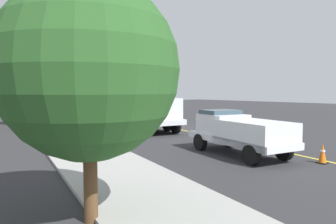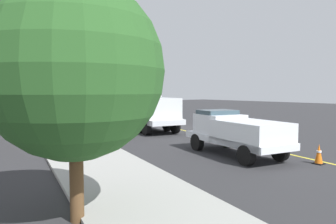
{
  "view_description": "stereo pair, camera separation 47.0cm",
  "coord_description": "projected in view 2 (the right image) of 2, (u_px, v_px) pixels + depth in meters",
  "views": [
    {
      "loc": [
        -19.98,
        15.92,
        3.04
      ],
      "look_at": [
        -0.99,
        1.14,
        1.4
      ],
      "focal_mm": 33.49,
      "sensor_mm": 36.0,
      "label": 1
    },
    {
      "loc": [
        -20.27,
        15.54,
        3.04
      ],
      "look_at": [
        -0.99,
        1.14,
        1.4
      ],
      "focal_mm": 33.49,
      "sensor_mm": 36.0,
      "label": 2
    }
  ],
  "objects": [
    {
      "name": "ground",
      "position": [
        172.0,
        128.0,
        25.69
      ],
      "size": [
        120.0,
        120.0,
        0.0
      ],
      "primitive_type": "plane",
      "color": "#2D2D30"
    },
    {
      "name": "sidewalk_far_side",
      "position": [
        61.0,
        134.0,
        21.73
      ],
      "size": [
        59.75,
        13.64,
        0.12
      ],
      "primitive_type": "cube",
      "rotation": [
        0.0,
        0.0,
        -0.17
      ],
      "color": "#9E9E99",
      "rests_on": "ground"
    },
    {
      "name": "lane_centre_stripe",
      "position": [
        172.0,
        128.0,
        25.69
      ],
      "size": [
        49.31,
        8.57,
        0.01
      ],
      "primitive_type": "cube",
      "rotation": [
        0.0,
        0.0,
        -0.17
      ],
      "color": "yellow",
      "rests_on": "ground"
    },
    {
      "name": "utility_bucket_truck",
      "position": [
        144.0,
        109.0,
        24.45
      ],
      "size": [
        8.5,
        3.84,
        7.36
      ],
      "color": "silver",
      "rests_on": "ground"
    },
    {
      "name": "service_pickup_truck",
      "position": [
        236.0,
        132.0,
        14.67
      ],
      "size": [
        5.87,
        3.01,
        2.06
      ],
      "color": "white",
      "rests_on": "ground"
    },
    {
      "name": "passing_minivan",
      "position": [
        155.0,
        110.0,
        33.45
      ],
      "size": [
        5.05,
        2.68,
        1.69
      ],
      "color": "tan",
      "rests_on": "ground"
    },
    {
      "name": "traffic_cone_leading",
      "position": [
        319.0,
        154.0,
        12.96
      ],
      "size": [
        0.4,
        0.4,
        0.84
      ],
      "color": "black",
      "rests_on": "ground"
    },
    {
      "name": "traffic_cone_mid_front",
      "position": [
        146.0,
        120.0,
        28.48
      ],
      "size": [
        0.4,
        0.4,
        0.79
      ],
      "color": "black",
      "rests_on": "ground"
    },
    {
      "name": "traffic_signal_mast",
      "position": [
        67.0,
        61.0,
        24.7
      ],
      "size": [
        6.48,
        1.36,
        7.57
      ],
      "color": "gray",
      "rests_on": "ground"
    },
    {
      "name": "street_tree_left",
      "position": [
        74.0,
        70.0,
        7.06
      ],
      "size": [
        4.11,
        4.11,
        5.56
      ],
      "color": "brown",
      "rests_on": "ground"
    },
    {
      "name": "street_tree_right",
      "position": [
        30.0,
        87.0,
        27.59
      ],
      "size": [
        3.03,
        3.03,
        4.88
      ],
      "color": "brown",
      "rests_on": "ground"
    }
  ]
}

